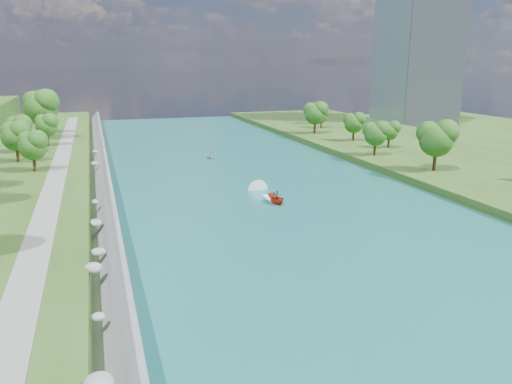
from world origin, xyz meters
name	(u,v)px	position (x,y,z in m)	size (l,w,h in m)	color
ground	(307,228)	(0.00, 0.00, 0.00)	(260.00, 260.00, 0.00)	#2D5119
river_water	(260,192)	(0.00, 20.00, 0.05)	(55.00, 240.00, 0.10)	#19615F
berm_east	(494,169)	(49.50, 20.00, 0.75)	(44.00, 240.00, 1.50)	#2D5119
riprap_bank	(101,195)	(-25.86, 19.23, 1.82)	(4.19, 236.00, 4.44)	slate
riverside_path	(54,187)	(-32.50, 20.00, 3.55)	(3.00, 200.00, 0.10)	gray
office_tower	(419,37)	(82.50, 95.00, 30.00)	(22.00, 22.00, 60.00)	gray
trees_east	(414,136)	(39.12, 32.48, 6.24)	(18.46, 138.19, 11.39)	#144712
motorboat	(272,197)	(0.16, 14.23, 0.72)	(3.60, 18.83, 2.02)	red
raft	(211,157)	(-1.11, 52.07, 0.43)	(2.65, 3.10, 1.48)	gray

